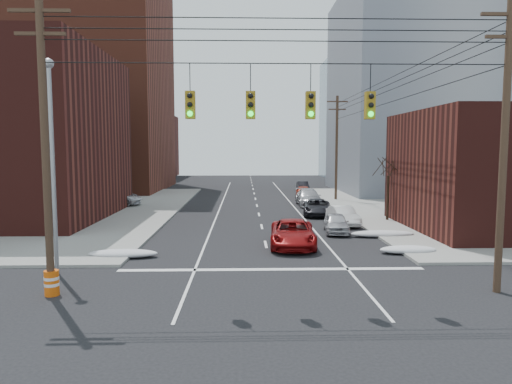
{
  "coord_description": "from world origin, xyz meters",
  "views": [
    {
      "loc": [
        -1.25,
        -13.9,
        5.52
      ],
      "look_at": [
        -0.55,
        12.48,
        3.0
      ],
      "focal_mm": 32.0,
      "sensor_mm": 36.0,
      "label": 1
    }
  ],
  "objects": [
    {
      "name": "parked_car_c",
      "position": [
        4.8,
        23.37,
        0.67
      ],
      "size": [
        2.86,
        5.09,
        1.34
      ],
      "primitive_type": "imported",
      "rotation": [
        0.0,
        0.0,
        -0.14
      ],
      "color": "black",
      "rests_on": "ground"
    },
    {
      "name": "snow_ne",
      "position": [
        7.4,
        9.5,
        0.21
      ],
      "size": [
        3.0,
        1.08,
        0.42
      ],
      "primitive_type": "ellipsoid",
      "color": "silver",
      "rests_on": "ground"
    },
    {
      "name": "bare_tree",
      "position": [
        9.59,
        20.0,
        2.32
      ],
      "size": [
        2.09,
        2.2,
        4.93
      ],
      "color": "black",
      "rests_on": "ground"
    },
    {
      "name": "parked_car_b",
      "position": [
        5.91,
        18.55,
        0.68
      ],
      "size": [
        1.87,
        4.24,
        1.36
      ],
      "primitive_type": "imported",
      "rotation": [
        0.0,
        0.0,
        0.11
      ],
      "color": "white",
      "rests_on": "ground"
    },
    {
      "name": "lot_car_b",
      "position": [
        -13.66,
        29.3,
        0.9
      ],
      "size": [
        5.45,
        2.58,
        1.51
      ],
      "primitive_type": "imported",
      "rotation": [
        0.0,
        0.0,
        1.56
      ],
      "color": "silver",
      "rests_on": "sidewalk_nw"
    },
    {
      "name": "street_light",
      "position": [
        -9.5,
        6.0,
        5.54
      ],
      "size": [
        0.44,
        0.44,
        9.32
      ],
      "color": "gray",
      "rests_on": "ground"
    },
    {
      "name": "building_brick_far",
      "position": [
        -26.0,
        74.0,
        6.0
      ],
      "size": [
        22.0,
        18.0,
        12.0
      ],
      "primitive_type": "cube",
      "color": "#441814",
      "rests_on": "ground"
    },
    {
      "name": "snow_nw",
      "position": [
        -7.4,
        9.0,
        0.21
      ],
      "size": [
        3.5,
        1.08,
        0.42
      ],
      "primitive_type": "ellipsoid",
      "color": "silver",
      "rests_on": "ground"
    },
    {
      "name": "parked_car_e",
      "position": [
        5.35,
        36.4,
        0.7
      ],
      "size": [
        2.08,
        4.28,
        1.41
      ],
      "primitive_type": "imported",
      "rotation": [
        0.0,
        0.0,
        -0.1
      ],
      "color": "maroon",
      "rests_on": "ground"
    },
    {
      "name": "parked_car_f",
      "position": [
        6.4,
        45.08,
        0.63
      ],
      "size": [
        1.36,
        3.84,
        1.26
      ],
      "primitive_type": "imported",
      "rotation": [
        0.0,
        0.0,
        -0.01
      ],
      "color": "black",
      "rests_on": "ground"
    },
    {
      "name": "utility_pole_right",
      "position": [
        8.5,
        3.0,
        5.78
      ],
      "size": [
        2.2,
        0.28,
        11.0
      ],
      "color": "#473323",
      "rests_on": "ground"
    },
    {
      "name": "building_brick_tall",
      "position": [
        -24.0,
        48.0,
        15.0
      ],
      "size": [
        24.0,
        20.0,
        30.0
      ],
      "primitive_type": "cube",
      "color": "brown",
      "rests_on": "ground"
    },
    {
      "name": "traffic_signals",
      "position": [
        0.1,
        2.97,
        7.17
      ],
      "size": [
        17.0,
        0.42,
        2.02
      ],
      "color": "black",
      "rests_on": "ground"
    },
    {
      "name": "building_office",
      "position": [
        22.0,
        44.0,
        12.5
      ],
      "size": [
        22.0,
        20.0,
        25.0
      ],
      "primitive_type": "cube",
      "color": "gray",
      "rests_on": "ground"
    },
    {
      "name": "parked_car_d",
      "position": [
        5.01,
        29.81,
        0.78
      ],
      "size": [
        2.21,
        5.41,
        1.57
      ],
      "primitive_type": "imported",
      "rotation": [
        0.0,
        0.0,
        -0.0
      ],
      "color": "#A1A0A5",
      "rests_on": "ground"
    },
    {
      "name": "lot_car_d",
      "position": [
        -16.66,
        27.42,
        0.94
      ],
      "size": [
        4.76,
        2.18,
        1.58
      ],
      "primitive_type": "imported",
      "rotation": [
        0.0,
        0.0,
        1.64
      ],
      "color": "#A7A7AC",
      "rests_on": "sidewalk_nw"
    },
    {
      "name": "snow_east_far",
      "position": [
        7.4,
        14.0,
        0.21
      ],
      "size": [
        4.0,
        1.08,
        0.42
      ],
      "primitive_type": "ellipsoid",
      "color": "silver",
      "rests_on": "ground"
    },
    {
      "name": "red_pickup",
      "position": [
        1.5,
        11.45,
        0.74
      ],
      "size": [
        2.84,
        5.5,
        1.48
      ],
      "primitive_type": "imported",
      "rotation": [
        0.0,
        0.0,
        -0.07
      ],
      "color": "maroon",
      "rests_on": "ground"
    },
    {
      "name": "lot_car_c",
      "position": [
        -18.48,
        19.18,
        0.94
      ],
      "size": [
        5.79,
        3.26,
        1.58
      ],
      "primitive_type": "imported",
      "rotation": [
        0.0,
        0.0,
        1.77
      ],
      "color": "black",
      "rests_on": "sidewalk_nw"
    },
    {
      "name": "building_glass",
      "position": [
        24.0,
        70.0,
        11.0
      ],
      "size": [
        20.0,
        18.0,
        22.0
      ],
      "primitive_type": "cube",
      "color": "gray",
      "rests_on": "ground"
    },
    {
      "name": "utility_pole_far",
      "position": [
        8.5,
        34.0,
        5.78
      ],
      "size": [
        2.2,
        0.28,
        11.0
      ],
      "color": "#473323",
      "rests_on": "ground"
    },
    {
      "name": "ground",
      "position": [
        0.0,
        0.0,
        0.0
      ],
      "size": [
        160.0,
        160.0,
        0.0
      ],
      "primitive_type": "plane",
      "color": "black",
      "rests_on": "ground"
    },
    {
      "name": "construction_barrel",
      "position": [
        -8.5,
        3.05,
        0.49
      ],
      "size": [
        0.7,
        0.7,
        0.95
      ],
      "rotation": [
        0.0,
        0.0,
        -0.35
      ],
      "color": "#E0570B",
      "rests_on": "ground"
    },
    {
      "name": "parked_car_a",
      "position": [
        4.8,
        15.53,
        0.64
      ],
      "size": [
        1.91,
        3.91,
        1.28
      ],
      "primitive_type": "imported",
      "rotation": [
        0.0,
        0.0,
        -0.11
      ],
      "color": "#BCBBC0",
      "rests_on": "ground"
    },
    {
      "name": "utility_pole_left",
      "position": [
        -8.5,
        3.0,
        5.78
      ],
      "size": [
        2.2,
        0.28,
        11.0
      ],
      "color": "#473323",
      "rests_on": "ground"
    },
    {
      "name": "lot_car_a",
      "position": [
        -14.7,
        24.2,
        0.88
      ],
      "size": [
        4.7,
        2.86,
        1.46
      ],
      "primitive_type": "imported",
      "rotation": [
        0.0,
        0.0,
        1.25
      ],
      "color": "silver",
      "rests_on": "sidewalk_nw"
    }
  ]
}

